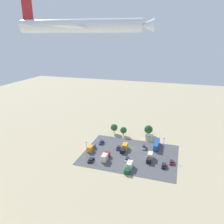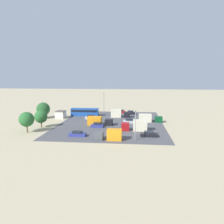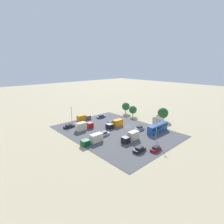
{
  "view_description": "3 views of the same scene",
  "coord_description": "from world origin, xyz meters",
  "views": [
    {
      "loc": [
        -22.05,
        107.18,
        57.83
      ],
      "look_at": [
        3.82,
        26.37,
        29.33
      ],
      "focal_mm": 35.0,
      "sensor_mm": 36.0,
      "label": 1
    },
    {
      "loc": [
        76.54,
        15.41,
        16.78
      ],
      "look_at": [
        1.17,
        7.69,
        4.17
      ],
      "focal_mm": 35.0,
      "sensor_mm": 36.0,
      "label": 2
    },
    {
      "loc": [
        -49.66,
        54.99,
        27.34
      ],
      "look_at": [
        3.12,
        6.38,
        7.58
      ],
      "focal_mm": 28.0,
      "sensor_mm": 36.0,
      "label": 3
    }
  ],
  "objects": [
    {
      "name": "parked_truck_4",
      "position": [
        -10.7,
        9.43,
        1.51
      ],
      "size": [
        2.36,
        7.63,
        3.12
      ],
      "color": "black",
      "rests_on": "ground"
    },
    {
      "name": "parked_car_0",
      "position": [
        -21.37,
        9.56,
        0.69
      ],
      "size": [
        1.74,
        4.08,
        1.48
      ],
      "rotation": [
        0.0,
        0.0,
        3.14
      ],
      "color": "maroon",
      "rests_on": "ground"
    },
    {
      "name": "light_pole_lot_centre",
      "position": [
        20.91,
        15.81,
        4.39
      ],
      "size": [
        0.9,
        0.28,
        7.77
      ],
      "color": "gray",
      "rests_on": "ground"
    },
    {
      "name": "parked_car_1",
      "position": [
        7.42,
        3.44,
        0.73
      ],
      "size": [
        1.79,
        4.01,
        1.57
      ],
      "color": "navy",
      "rests_on": "ground"
    },
    {
      "name": "bus",
      "position": [
        -12.32,
        -5.26,
        1.81
      ],
      "size": [
        2.45,
        11.45,
        3.22
      ],
      "color": "#1E4C9E",
      "rests_on": "ground"
    },
    {
      "name": "parking_lot_surface",
      "position": [
        0.0,
        7.46,
        0.04
      ],
      "size": [
        48.53,
        36.14,
        0.08
      ],
      "color": "#4C4C51",
      "rests_on": "ground"
    },
    {
      "name": "tree_near_shed",
      "position": [
        9.46,
        -14.77,
        3.61
      ],
      "size": [
        4.17,
        4.17,
        5.7
      ],
      "color": "brown",
      "rests_on": "ground"
    },
    {
      "name": "shed_building",
      "position": [
        -6.96,
        -13.87,
        1.46
      ],
      "size": [
        4.51,
        3.54,
        2.9
      ],
      "color": "silver",
      "rests_on": "ground"
    },
    {
      "name": "tree_apron_mid",
      "position": [
        16.07,
        -16.27,
        4.0
      ],
      "size": [
        4.45,
        4.45,
        6.24
      ],
      "color": "brown",
      "rests_on": "ground"
    },
    {
      "name": "parked_truck_2",
      "position": [
        -2.7,
        20.86,
        1.4
      ],
      "size": [
        2.44,
        8.47,
        2.88
      ],
      "color": "#0C4723",
      "rests_on": "ground"
    },
    {
      "name": "parked_car_6",
      "position": [
        -18.09,
        13.89,
        0.75
      ],
      "size": [
        1.95,
        4.56,
        1.61
      ],
      "color": "black",
      "rests_on": "ground"
    },
    {
      "name": "parked_car_5",
      "position": [
        16.98,
        19.63,
        0.68
      ],
      "size": [
        1.99,
        4.7,
        1.44
      ],
      "color": "black",
      "rests_on": "ground"
    },
    {
      "name": "parked_car_4",
      "position": [
        -5.96,
        -1.44,
        0.75
      ],
      "size": [
        1.96,
        4.22,
        1.6
      ],
      "color": "#ADB2B7",
      "rests_on": "ground"
    },
    {
      "name": "light_pole_lot_edge",
      "position": [
        -16.55,
        2.34,
        5.27
      ],
      "size": [
        0.9,
        0.28,
        9.52
      ],
      "color": "gray",
      "rests_on": "ground"
    },
    {
      "name": "parked_truck_3",
      "position": [
        4.08,
        3.37,
        1.39
      ],
      "size": [
        2.55,
        8.57,
        2.87
      ],
      "color": "black",
      "rests_on": "ground"
    },
    {
      "name": "tree_apron_far",
      "position": [
        -5.36,
        -20.31,
        3.8
      ],
      "size": [
        5.22,
        5.22,
        6.41
      ],
      "color": "brown",
      "rests_on": "ground"
    },
    {
      "name": "parked_truck_0",
      "position": [
        21.37,
        9.23,
        1.4
      ],
      "size": [
        2.37,
        7.11,
        2.88
      ],
      "rotation": [
        0.0,
        0.0,
        3.14
      ],
      "color": "#4C5156",
      "rests_on": "ground"
    },
    {
      "name": "parked_truck_1",
      "position": [
        10.67,
        16.04,
        1.6
      ],
      "size": [
        2.53,
        7.81,
        3.32
      ],
      "rotation": [
        0.0,
        0.0,
        3.14
      ],
      "color": "maroon",
      "rests_on": "ground"
    },
    {
      "name": "parked_car_3",
      "position": [
        18.73,
        -0.23,
        0.72
      ],
      "size": [
        1.72,
        4.65,
        1.54
      ],
      "color": "navy",
      "rests_on": "ground"
    },
    {
      "name": "ground_plane",
      "position": [
        0.0,
        0.0,
        0.0
      ],
      "size": [
        400.0,
        400.0,
        0.0
      ],
      "primitive_type": "plane",
      "color": "tan"
    },
    {
      "name": "parked_car_2",
      "position": [
        -0.23,
        13.82,
        0.74
      ],
      "size": [
        1.93,
        4.53,
        1.58
      ],
      "color": "#ADB2B7",
      "rests_on": "ground"
    }
  ]
}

